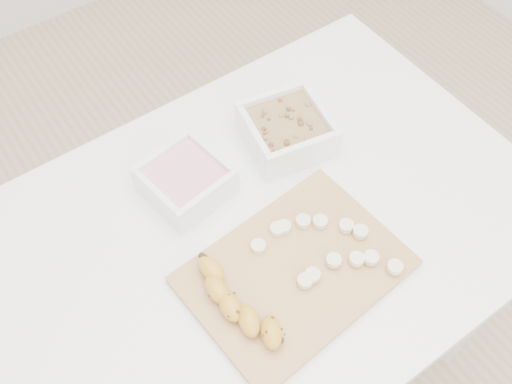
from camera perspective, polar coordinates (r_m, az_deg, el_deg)
ground at (r=1.70m, az=0.61°, el=-16.33°), size 3.50×3.50×0.00m
table at (r=1.10m, az=0.91°, el=-5.66°), size 1.00×0.70×0.75m
bowl_yogurt at (r=1.03m, az=-7.02°, el=1.19°), size 0.16×0.16×0.06m
bowl_granola at (r=1.10m, az=3.09°, el=6.26°), size 0.18×0.18×0.07m
cutting_board at (r=0.96m, az=3.90°, el=-7.90°), size 0.37×0.28×0.01m
banana at (r=0.91m, az=-1.71°, el=-11.17°), size 0.07×0.19×0.03m
banana_slices at (r=0.97m, az=6.87°, el=-5.38°), size 0.18×0.20×0.02m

